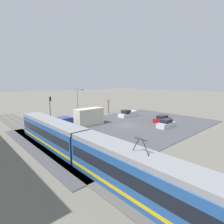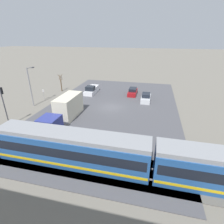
{
  "view_description": "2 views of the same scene",
  "coord_description": "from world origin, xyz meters",
  "px_view_note": "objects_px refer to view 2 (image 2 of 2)",
  "views": [
    {
      "loc": [
        -23.36,
        25.53,
        8.81
      ],
      "look_at": [
        -0.22,
        4.35,
        3.43
      ],
      "focal_mm": 28.0,
      "sensor_mm": 36.0,
      "label": 1
    },
    {
      "loc": [
        -7.09,
        29.0,
        12.31
      ],
      "look_at": [
        -1.83,
        7.11,
        2.33
      ],
      "focal_mm": 28.0,
      "sensor_mm": 36.0,
      "label": 2
    }
  ],
  "objects_px": {
    "box_truck": "(65,110)",
    "street_lamp_near_crossing": "(31,84)",
    "light_rail_tram": "(152,160)",
    "sedan_car_1": "(146,98)",
    "traffic_light_pole": "(4,102)",
    "street_tree": "(61,84)",
    "no_parking_sign": "(44,93)",
    "sedan_car_0": "(133,92)",
    "pickup_truck": "(91,90)"
  },
  "relations": [
    {
      "from": "pickup_truck",
      "to": "street_lamp_near_crossing",
      "type": "bearing_deg",
      "value": 49.9
    },
    {
      "from": "sedan_car_0",
      "to": "light_rail_tram",
      "type": "bearing_deg",
      "value": 101.39
    },
    {
      "from": "street_lamp_near_crossing",
      "to": "pickup_truck",
      "type": "bearing_deg",
      "value": -130.1
    },
    {
      "from": "light_rail_tram",
      "to": "pickup_truck",
      "type": "relative_size",
      "value": 6.09
    },
    {
      "from": "street_tree",
      "to": "sedan_car_0",
      "type": "bearing_deg",
      "value": -176.26
    },
    {
      "from": "light_rail_tram",
      "to": "sedan_car_1",
      "type": "distance_m",
      "value": 20.56
    },
    {
      "from": "sedan_car_1",
      "to": "no_parking_sign",
      "type": "relative_size",
      "value": 2.03
    },
    {
      "from": "sedan_car_0",
      "to": "no_parking_sign",
      "type": "distance_m",
      "value": 18.92
    },
    {
      "from": "sedan_car_0",
      "to": "no_parking_sign",
      "type": "relative_size",
      "value": 2.17
    },
    {
      "from": "pickup_truck",
      "to": "no_parking_sign",
      "type": "relative_size",
      "value": 2.46
    },
    {
      "from": "pickup_truck",
      "to": "sedan_car_1",
      "type": "height_order",
      "value": "pickup_truck"
    },
    {
      "from": "sedan_car_1",
      "to": "traffic_light_pole",
      "type": "height_order",
      "value": "traffic_light_pole"
    },
    {
      "from": "sedan_car_0",
      "to": "traffic_light_pole",
      "type": "distance_m",
      "value": 24.67
    },
    {
      "from": "pickup_truck",
      "to": "sedan_car_1",
      "type": "relative_size",
      "value": 1.21
    },
    {
      "from": "light_rail_tram",
      "to": "street_tree",
      "type": "height_order",
      "value": "light_rail_tram"
    },
    {
      "from": "street_tree",
      "to": "no_parking_sign",
      "type": "xyz_separation_m",
      "value": [
        0.61,
        6.29,
        -0.52
      ]
    },
    {
      "from": "box_truck",
      "to": "street_lamp_near_crossing",
      "type": "height_order",
      "value": "street_lamp_near_crossing"
    },
    {
      "from": "box_truck",
      "to": "sedan_car_1",
      "type": "xyz_separation_m",
      "value": [
        -11.69,
        -11.47,
        -0.94
      ]
    },
    {
      "from": "pickup_truck",
      "to": "no_parking_sign",
      "type": "xyz_separation_m",
      "value": [
        8.14,
        6.16,
        0.55
      ]
    },
    {
      "from": "light_rail_tram",
      "to": "no_parking_sign",
      "type": "height_order",
      "value": "light_rail_tram"
    },
    {
      "from": "sedan_car_1",
      "to": "street_lamp_near_crossing",
      "type": "xyz_separation_m",
      "value": [
        20.42,
        7.2,
        3.42
      ]
    },
    {
      "from": "traffic_light_pole",
      "to": "pickup_truck",
      "type": "bearing_deg",
      "value": -111.04
    },
    {
      "from": "box_truck",
      "to": "no_parking_sign",
      "type": "xyz_separation_m",
      "value": [
        8.81,
        -7.67,
        -0.37
      ]
    },
    {
      "from": "pickup_truck",
      "to": "traffic_light_pole",
      "type": "bearing_deg",
      "value": 68.96
    },
    {
      "from": "light_rail_tram",
      "to": "sedan_car_0",
      "type": "xyz_separation_m",
      "value": [
        4.85,
        -24.05,
        -1.09
      ]
    },
    {
      "from": "traffic_light_pole",
      "to": "no_parking_sign",
      "type": "relative_size",
      "value": 2.72
    },
    {
      "from": "sedan_car_0",
      "to": "street_tree",
      "type": "relative_size",
      "value": 1.15
    },
    {
      "from": "sedan_car_1",
      "to": "traffic_light_pole",
      "type": "relative_size",
      "value": 0.75
    },
    {
      "from": "pickup_truck",
      "to": "sedan_car_0",
      "type": "distance_m",
      "value": 9.35
    },
    {
      "from": "traffic_light_pole",
      "to": "street_tree",
      "type": "height_order",
      "value": "traffic_light_pole"
    },
    {
      "from": "box_truck",
      "to": "no_parking_sign",
      "type": "relative_size",
      "value": 4.69
    },
    {
      "from": "box_truck",
      "to": "no_parking_sign",
      "type": "distance_m",
      "value": 11.69
    },
    {
      "from": "light_rail_tram",
      "to": "traffic_light_pole",
      "type": "height_order",
      "value": "traffic_light_pole"
    },
    {
      "from": "sedan_car_1",
      "to": "no_parking_sign",
      "type": "xyz_separation_m",
      "value": [
        20.5,
        3.8,
        0.57
      ]
    },
    {
      "from": "street_tree",
      "to": "light_rail_tram",
      "type": "bearing_deg",
      "value": 133.32
    },
    {
      "from": "street_lamp_near_crossing",
      "to": "street_tree",
      "type": "bearing_deg",
      "value": -93.08
    },
    {
      "from": "street_lamp_near_crossing",
      "to": "no_parking_sign",
      "type": "distance_m",
      "value": 4.44
    },
    {
      "from": "light_rail_tram",
      "to": "box_truck",
      "type": "relative_size",
      "value": 3.2
    },
    {
      "from": "box_truck",
      "to": "street_tree",
      "type": "height_order",
      "value": "street_tree"
    },
    {
      "from": "traffic_light_pole",
      "to": "sedan_car_0",
      "type": "bearing_deg",
      "value": -130.63
    },
    {
      "from": "light_rail_tram",
      "to": "street_tree",
      "type": "xyz_separation_m",
      "value": [
        21.64,
        -22.95,
        0.04
      ]
    },
    {
      "from": "sedan_car_0",
      "to": "sedan_car_1",
      "type": "relative_size",
      "value": 1.07
    },
    {
      "from": "street_tree",
      "to": "sedan_car_1",
      "type": "bearing_deg",
      "value": 172.86
    },
    {
      "from": "sedan_car_0",
      "to": "sedan_car_1",
      "type": "xyz_separation_m",
      "value": [
        -3.1,
        3.59,
        0.05
      ]
    },
    {
      "from": "box_truck",
      "to": "traffic_light_pole",
      "type": "height_order",
      "value": "traffic_light_pole"
    },
    {
      "from": "box_truck",
      "to": "sedan_car_1",
      "type": "height_order",
      "value": "box_truck"
    },
    {
      "from": "pickup_truck",
      "to": "sedan_car_1",
      "type": "distance_m",
      "value": 12.59
    },
    {
      "from": "box_truck",
      "to": "street_lamp_near_crossing",
      "type": "bearing_deg",
      "value": -26.1
    },
    {
      "from": "sedan_car_1",
      "to": "no_parking_sign",
      "type": "height_order",
      "value": "no_parking_sign"
    },
    {
      "from": "traffic_light_pole",
      "to": "street_lamp_near_crossing",
      "type": "distance_m",
      "value": 7.93
    }
  ]
}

